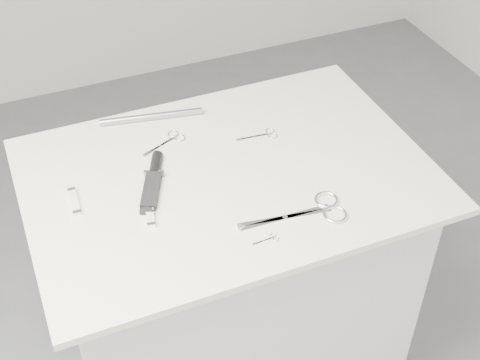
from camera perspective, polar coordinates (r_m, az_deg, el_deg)
name	(u,v)px	position (r m, az deg, el deg)	size (l,w,h in m)	color
plinth	(230,294)	(2.00, -0.88, -9.70)	(0.90, 0.60, 0.90)	silver
display_board	(228,175)	(1.67, -1.04, 0.39)	(1.00, 0.70, 0.02)	beige
large_shears	(315,211)	(1.57, 6.38, -2.63)	(0.26, 0.11, 0.01)	white
embroidery_scissors_a	(170,140)	(1.77, -6.01, 3.40)	(0.13, 0.08, 0.00)	white
embroidery_scissors_b	(264,135)	(1.78, 2.02, 3.87)	(0.11, 0.05, 0.00)	white
tiny_scissors	(269,239)	(1.49, 2.46, -5.07)	(0.06, 0.03, 0.00)	white
sheathed_knife	(153,179)	(1.65, -7.40, 0.11)	(0.11, 0.20, 0.03)	black
pocket_knife_a	(74,202)	(1.62, -13.95, -1.80)	(0.02, 0.10, 0.01)	silver
pocket_knife_b	(150,215)	(1.56, -7.67, -3.01)	(0.03, 0.08, 0.01)	silver
metal_rail	(151,117)	(1.85, -7.57, 5.37)	(0.02, 0.02, 0.28)	gray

